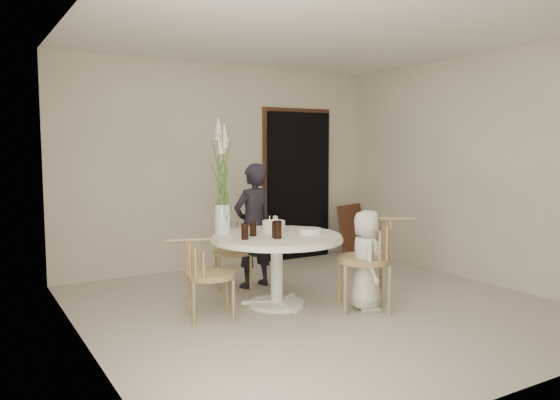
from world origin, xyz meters
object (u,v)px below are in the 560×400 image
girl (253,226)px  birthday_cake (274,226)px  chair_far (232,243)px  chair_right (377,249)px  chair_left (199,267)px  table (277,246)px  boy (366,260)px  flower_vase (222,179)px

girl → birthday_cake: 0.61m
chair_far → girl: (0.19, -0.18, 0.21)m
chair_far → chair_right: (0.84, -1.57, 0.10)m
chair_right → chair_left: (-1.66, 0.55, -0.09)m
table → birthday_cake: size_ratio=5.63×
chair_right → boy: size_ratio=0.93×
table → chair_far: 0.98m
table → girl: size_ratio=0.94×
boy → birthday_cake: size_ratio=4.21×
table → girl: 0.81m
boy → flower_vase: (-1.14, 0.88, 0.79)m
chair_left → boy: bearing=-92.8°
table → boy: 0.90m
girl → chair_right: bearing=104.9°
table → boy: boy is taller
chair_far → flower_vase: size_ratio=0.65×
chair_far → girl: size_ratio=0.54×
table → girl: (0.16, 0.79, 0.10)m
chair_far → flower_vase: bearing=-104.1°
chair_left → flower_vase: (0.41, 0.36, 0.79)m
chair_left → flower_vase: 0.96m
chair_far → chair_left: (-0.82, -1.02, 0.01)m
table → flower_vase: flower_vase is taller
girl → birthday_cake: size_ratio=6.02×
table → chair_right: (0.80, -0.60, -0.02)m
chair_far → chair_left: bearing=-110.8°
chair_right → girl: bearing=-125.0°
chair_far → flower_vase: (-0.41, -0.66, 0.79)m
girl → flower_vase: (-0.61, -0.48, 0.58)m
girl → chair_far: bearing=-53.3°
chair_right → flower_vase: 1.70m
table → chair_far: bearing=92.1°
birthday_cake → flower_vase: (-0.53, 0.12, 0.51)m
girl → birthday_cake: (-0.08, -0.60, 0.08)m
chair_far → birthday_cake: birthday_cake is taller
birthday_cake → boy: bearing=-51.1°
table → girl: bearing=78.8°
girl → boy: size_ratio=1.43×
chair_right → boy: bearing=-75.6°
boy → birthday_cake: bearing=68.6°
chair_far → girl: 0.34m
chair_left → table: bearing=-71.3°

